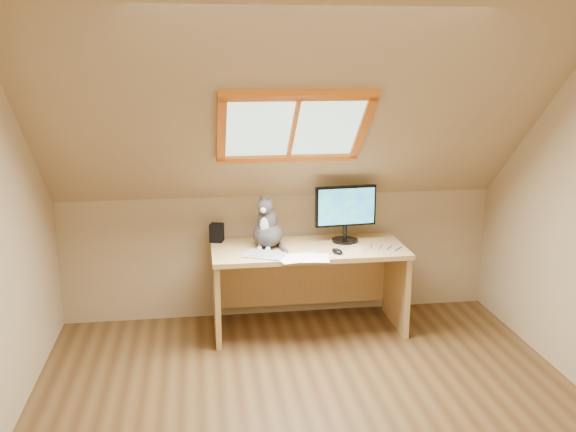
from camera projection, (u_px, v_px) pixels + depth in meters
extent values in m
plane|color=brown|center=(320.00, 428.00, 3.70)|extent=(3.50, 3.50, 0.00)
cube|color=tan|center=(448.00, 396.00, 1.73)|extent=(3.50, 0.02, 2.40)
cube|color=tan|center=(280.00, 255.00, 5.26)|extent=(3.50, 0.02, 1.00)
cube|color=tan|center=(295.00, 117.00, 4.22)|extent=(3.50, 1.56, 1.41)
cube|color=#B2E0CC|center=(293.00, 126.00, 4.31)|extent=(0.90, 0.53, 0.48)
cube|color=orange|center=(293.00, 126.00, 4.31)|extent=(1.02, 0.64, 0.59)
cube|color=tan|center=(309.00, 249.00, 4.89)|extent=(1.47, 0.64, 0.04)
cube|color=tan|center=(217.00, 295.00, 4.88)|extent=(0.04, 0.58, 0.64)
cube|color=tan|center=(396.00, 286.00, 5.07)|extent=(0.04, 0.58, 0.64)
cube|color=tan|center=(302.00, 278.00, 5.25)|extent=(1.37, 0.03, 0.45)
cylinder|color=black|center=(345.00, 240.00, 5.03)|extent=(0.20, 0.20, 0.02)
cylinder|color=black|center=(345.00, 232.00, 5.01)|extent=(0.03, 0.03, 0.11)
cube|color=black|center=(346.00, 206.00, 4.96)|extent=(0.48, 0.08, 0.32)
cube|color=#0C2EB5|center=(347.00, 207.00, 4.93)|extent=(0.45, 0.05, 0.28)
ellipsoid|color=#4A4542|center=(268.00, 234.00, 4.88)|extent=(0.31, 0.34, 0.20)
ellipsoid|color=#4A4542|center=(267.00, 220.00, 4.84)|extent=(0.20, 0.20, 0.21)
ellipsoid|color=silver|center=(265.00, 225.00, 4.78)|extent=(0.08, 0.07, 0.12)
ellipsoid|color=#4A4542|center=(265.00, 206.00, 4.76)|extent=(0.15, 0.14, 0.11)
sphere|color=silver|center=(263.00, 210.00, 4.72)|extent=(0.04, 0.04, 0.04)
cone|color=#4A4542|center=(261.00, 198.00, 4.78)|extent=(0.07, 0.07, 0.07)
cone|color=#4A4542|center=(271.00, 199.00, 4.76)|extent=(0.07, 0.06, 0.07)
cube|color=black|center=(217.00, 233.00, 5.01)|extent=(0.12, 0.12, 0.14)
cube|color=#B2B2B7|center=(264.00, 255.00, 4.68)|extent=(0.35, 0.31, 0.01)
ellipsoid|color=black|center=(337.00, 251.00, 4.73)|extent=(0.10, 0.13, 0.03)
cube|color=white|center=(299.00, 258.00, 4.62)|extent=(0.33, 0.27, 0.00)
cube|color=white|center=(299.00, 258.00, 4.62)|extent=(0.32, 0.24, 0.00)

